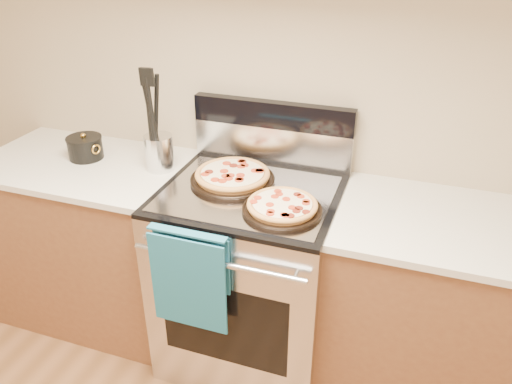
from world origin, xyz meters
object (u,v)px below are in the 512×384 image
(range_body, at_px, (251,278))
(utensil_crock, at_px, (159,152))
(pepperoni_pizza_front, at_px, (282,207))
(pepperoni_pizza_back, at_px, (233,176))
(saucepan, at_px, (85,148))

(range_body, height_order, utensil_crock, utensil_crock)
(range_body, distance_m, utensil_crock, 0.73)
(pepperoni_pizza_front, xyz_separation_m, utensil_crock, (-0.66, 0.22, 0.05))
(range_body, bearing_deg, pepperoni_pizza_front, -35.84)
(pepperoni_pizza_back, bearing_deg, range_body, -25.33)
(range_body, height_order, pepperoni_pizza_back, pepperoni_pizza_back)
(range_body, relative_size, pepperoni_pizza_front, 2.87)
(pepperoni_pizza_back, xyz_separation_m, pepperoni_pizza_front, (0.28, -0.18, -0.00))
(pepperoni_pizza_front, bearing_deg, range_body, 144.16)
(pepperoni_pizza_back, height_order, utensil_crock, utensil_crock)
(saucepan, bearing_deg, range_body, -4.98)
(pepperoni_pizza_back, xyz_separation_m, utensil_crock, (-0.38, 0.04, 0.04))
(range_body, relative_size, pepperoni_pizza_back, 2.45)
(utensil_crock, bearing_deg, pepperoni_pizza_front, -18.28)
(pepperoni_pizza_back, relative_size, utensil_crock, 2.21)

